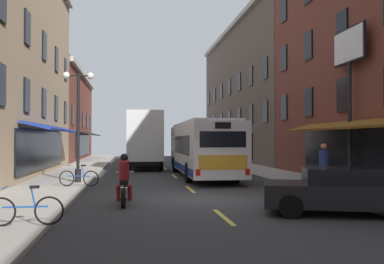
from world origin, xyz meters
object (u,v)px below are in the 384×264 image
at_px(sedan_mid, 341,190).
at_px(bicycle_near, 79,178).
at_px(transit_bus, 202,148).
at_px(bicycle_mid, 25,210).
at_px(sedan_near, 139,155).
at_px(pedestrian_mid, 324,166).
at_px(box_truck, 145,140).
at_px(street_lamp_twin, 78,121).
at_px(billboard_sign, 349,66).
at_px(motorcycle_rider, 124,183).

height_order(sedan_mid, bicycle_near, sedan_mid).
relative_size(transit_bus, bicycle_mid, 6.71).
xyz_separation_m(sedan_mid, bicycle_near, (-8.05, 7.15, -0.18)).
distance_m(sedan_mid, bicycle_near, 10.77).
relative_size(sedan_near, pedestrian_mid, 2.57).
bearing_deg(box_truck, street_lamp_twin, -107.86).
bearing_deg(pedestrian_mid, billboard_sign, -116.21).
relative_size(transit_bus, motorcycle_rider, 5.55).
relative_size(sedan_near, street_lamp_twin, 0.91).
bearing_deg(transit_bus, sedan_near, 101.62).
relative_size(billboard_sign, transit_bus, 0.60).
bearing_deg(street_lamp_twin, motorcycle_rider, -70.65).
relative_size(box_truck, pedestrian_mid, 4.38).
relative_size(sedan_near, bicycle_mid, 2.72).
bearing_deg(bicycle_near, box_truck, 75.73).
relative_size(billboard_sign, motorcycle_rider, 3.34).
height_order(sedan_mid, pedestrian_mid, pedestrian_mid).
bearing_deg(transit_bus, bicycle_near, -139.21).
relative_size(box_truck, bicycle_mid, 4.65).
bearing_deg(bicycle_near, sedan_mid, -41.60).
distance_m(sedan_mid, pedestrian_mid, 4.82).
relative_size(billboard_sign, street_lamp_twin, 1.35).
relative_size(sedan_mid, pedestrian_mid, 2.52).
bearing_deg(bicycle_near, bicycle_mid, -91.55).
bearing_deg(sedan_near, street_lamp_twin, -99.31).
distance_m(sedan_mid, motorcycle_rider, 6.66).
bearing_deg(billboard_sign, pedestrian_mid, -140.52).
bearing_deg(pedestrian_mid, transit_bus, -41.89).
distance_m(sedan_near, sedan_mid, 28.81).
height_order(transit_bus, bicycle_mid, transit_bus).
height_order(box_truck, sedan_mid, box_truck).
height_order(box_truck, sedan_near, box_truck).
bearing_deg(bicycle_mid, sedan_mid, 7.40).
distance_m(box_truck, sedan_near, 8.83).
height_order(box_truck, motorcycle_rider, box_truck).
bearing_deg(pedestrian_mid, bicycle_mid, 53.72).
xyz_separation_m(sedan_near, bicycle_near, (-2.92, -21.20, -0.20)).
distance_m(box_truck, motorcycle_rider, 17.05).
bearing_deg(sedan_near, motorcycle_rider, -92.15).
xyz_separation_m(box_truck, street_lamp_twin, (-3.43, -10.65, 0.92)).
distance_m(transit_bus, motorcycle_rider, 10.72).
bearing_deg(pedestrian_mid, box_truck, -42.36).
xyz_separation_m(box_truck, bicycle_near, (-3.17, -12.48, -1.56)).
distance_m(motorcycle_rider, pedestrian_mid, 7.96).
bearing_deg(sedan_near, billboard_sign, -68.34).
relative_size(billboard_sign, bicycle_mid, 4.03).
xyz_separation_m(pedestrian_mid, street_lamp_twin, (-9.95, 4.46, 1.89)).
bearing_deg(box_truck, sedan_near, 91.68).
xyz_separation_m(motorcycle_rider, bicycle_mid, (-2.18, -3.75, -0.21)).
bearing_deg(transit_bus, street_lamp_twin, -151.41).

